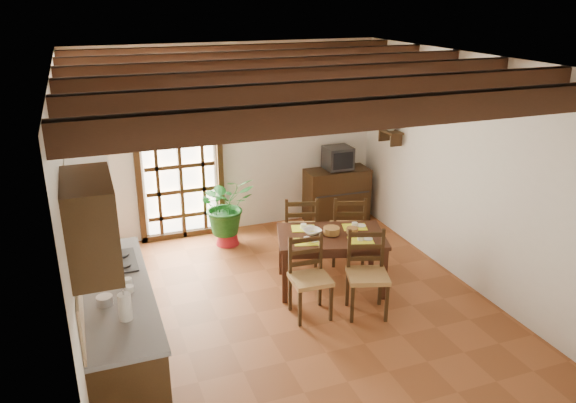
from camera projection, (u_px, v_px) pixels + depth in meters
name	position (u px, v px, depth m)	size (l,w,h in m)	color
ground_plane	(292.00, 306.00, 6.56)	(5.00, 5.00, 0.00)	brown
room_shell	(292.00, 156.00, 5.93)	(4.52, 5.02, 2.81)	silver
ceiling_beams	(293.00, 72.00, 5.62)	(4.50, 4.34, 0.20)	black
french_door	(179.00, 161.00, 8.04)	(1.26, 0.11, 2.32)	white
kitchen_counter	(119.00, 331.00, 5.23)	(0.64, 2.25, 1.38)	black
upper_cabinet	(91.00, 224.00, 4.10)	(0.35, 0.80, 0.70)	black
range_hood	(90.00, 187.00, 5.24)	(0.38, 0.60, 0.54)	white
counter_items	(113.00, 281.00, 5.14)	(0.50, 1.43, 0.25)	black
dining_table	(331.00, 241.00, 6.81)	(1.46, 1.16, 0.70)	#351B11
chair_near_left	(310.00, 292.00, 6.29)	(0.44, 0.42, 0.92)	#A87F48
chair_near_right	(367.00, 289.00, 6.32)	(0.55, 0.54, 0.96)	#A87F48
chair_far_left	(300.00, 242.00, 7.50)	(0.55, 0.54, 0.98)	#A87F48
chair_far_right	(347.00, 241.00, 7.54)	(0.57, 0.56, 0.97)	#A87F48
table_setting	(331.00, 236.00, 6.79)	(0.93, 0.62, 0.09)	#F0FB27
table_bowl	(312.00, 231.00, 6.80)	(0.22, 0.22, 0.05)	white
sideboard	(337.00, 195.00, 8.90)	(1.00, 0.45, 0.85)	black
crt_tv	(338.00, 158.00, 8.68)	(0.41, 0.38, 0.35)	black
fuse_box	(326.00, 110.00, 8.62)	(0.25, 0.03, 0.32)	white
plant_pot	(228.00, 237.00, 8.13)	(0.34, 0.34, 0.21)	maroon
potted_plant	(226.00, 208.00, 7.97)	(2.01, 1.72, 2.24)	#144C19
wall_shelf	(390.00, 134.00, 8.14)	(0.20, 0.42, 0.20)	black
shelf_vase	(391.00, 125.00, 8.10)	(0.15, 0.15, 0.15)	#B2BFB2
shelf_flowers	(392.00, 110.00, 8.02)	(0.14, 0.14, 0.36)	#F0FB27
framed_picture	(398.00, 97.00, 7.98)	(0.03, 0.32, 0.32)	brown
pendant_lamp	(331.00, 120.00, 6.38)	(0.36, 0.36, 0.84)	black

